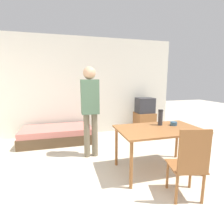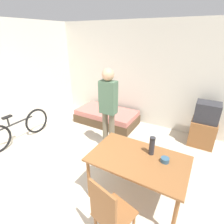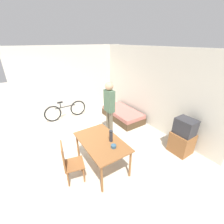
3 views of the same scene
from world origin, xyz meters
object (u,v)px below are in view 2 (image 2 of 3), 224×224
at_px(thermos_flask, 152,145).
at_px(mate_bowl, 165,160).
at_px(wooden_chair, 109,213).
at_px(person_standing, 108,105).
at_px(daybed, 107,116).
at_px(tv, 204,126).
at_px(dining_table, 138,162).
at_px(bicycle, 18,129).

height_order(thermos_flask, mate_bowl, thermos_flask).
height_order(wooden_chair, person_standing, person_standing).
height_order(daybed, tv, tv).
bearing_deg(dining_table, thermos_flask, 55.66).
relative_size(thermos_flask, mate_bowl, 2.42).
distance_m(tv, person_standing, 2.23).
relative_size(dining_table, person_standing, 0.77).
distance_m(tv, bicycle, 4.28).
bearing_deg(wooden_chair, thermos_flask, 81.34).
xyz_separation_m(bicycle, mate_bowl, (3.36, 0.02, 0.45)).
bearing_deg(daybed, tv, 3.78).
relative_size(dining_table, bicycle, 0.84).
distance_m(daybed, wooden_chair, 3.23).
bearing_deg(mate_bowl, bicycle, -179.70).
xyz_separation_m(daybed, mate_bowl, (2.06, -1.83, 0.59)).
height_order(daybed, wooden_chair, wooden_chair).
relative_size(wooden_chair, mate_bowl, 8.42).
relative_size(wooden_chair, person_standing, 0.55).
bearing_deg(person_standing, tv, 34.57).
height_order(dining_table, wooden_chair, wooden_chair).
xyz_separation_m(daybed, bicycle, (-1.30, -1.85, 0.14)).
xyz_separation_m(tv, thermos_flask, (-0.63, -1.91, 0.42)).
distance_m(wooden_chair, person_standing, 2.01).
height_order(dining_table, bicycle, dining_table).
relative_size(daybed, wooden_chair, 1.75).
relative_size(wooden_chair, thermos_flask, 3.48).
relative_size(bicycle, mate_bowl, 14.13).
xyz_separation_m(tv, dining_table, (-0.76, -2.10, 0.19)).
bearing_deg(bicycle, mate_bowl, 0.30).
relative_size(wooden_chair, bicycle, 0.60).
xyz_separation_m(tv, mate_bowl, (-0.41, -1.99, 0.30)).
bearing_deg(dining_table, mate_bowl, 16.82).
xyz_separation_m(thermos_flask, mate_bowl, (0.22, -0.08, -0.12)).
bearing_deg(tv, daybed, -176.22).
bearing_deg(bicycle, person_standing, 21.56).
relative_size(tv, thermos_flask, 3.66).
height_order(wooden_chair, bicycle, wooden_chair).
relative_size(bicycle, person_standing, 0.92).
distance_m(thermos_flask, mate_bowl, 0.27).
distance_m(dining_table, bicycle, 3.03).
bearing_deg(daybed, thermos_flask, -43.55).
xyz_separation_m(person_standing, mate_bowl, (1.37, -0.77, -0.28)).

